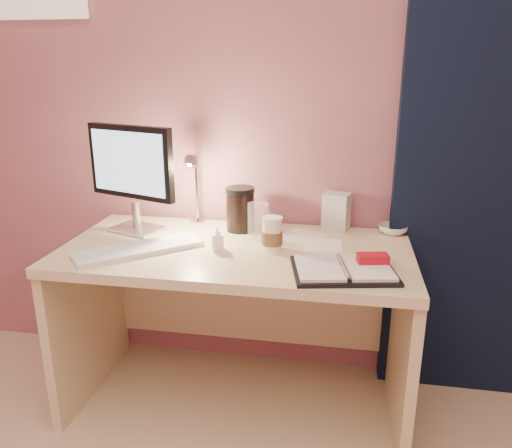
% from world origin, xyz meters
% --- Properties ---
extents(room, '(3.50, 3.50, 3.50)m').
position_xyz_m(room, '(0.95, 1.69, 1.14)').
color(room, '#C6B28E').
rests_on(room, ground).
extents(desk, '(1.40, 0.70, 0.73)m').
position_xyz_m(desk, '(0.00, 1.45, 0.50)').
color(desk, beige).
rests_on(desk, ground).
extents(monitor, '(0.42, 0.22, 0.46)m').
position_xyz_m(monitor, '(-0.48, 1.51, 1.01)').
color(monitor, silver).
rests_on(monitor, desk).
extents(keyboard, '(0.47, 0.44, 0.02)m').
position_xyz_m(keyboard, '(-0.37, 1.27, 0.74)').
color(keyboard, white).
rests_on(keyboard, desk).
extents(planner, '(0.40, 0.33, 0.06)m').
position_xyz_m(planner, '(0.44, 1.20, 0.74)').
color(planner, black).
rests_on(planner, desk).
extents(paper_b, '(0.17, 0.17, 0.00)m').
position_xyz_m(paper_b, '(0.34, 1.47, 0.73)').
color(paper_b, white).
rests_on(paper_b, desk).
extents(paper_c, '(0.23, 0.23, 0.00)m').
position_xyz_m(paper_c, '(0.25, 1.56, 0.73)').
color(paper_c, white).
rests_on(paper_c, desk).
extents(coffee_cup, '(0.08, 0.08, 0.14)m').
position_xyz_m(coffee_cup, '(0.15, 1.38, 0.79)').
color(coffee_cup, white).
rests_on(coffee_cup, desk).
extents(clear_cup, '(0.09, 0.09, 0.15)m').
position_xyz_m(clear_cup, '(0.07, 1.50, 0.81)').
color(clear_cup, white).
rests_on(clear_cup, desk).
extents(bowl, '(0.13, 0.13, 0.04)m').
position_xyz_m(bowl, '(0.64, 1.67, 0.75)').
color(bowl, silver).
rests_on(bowl, desk).
extents(lotion_bottle, '(0.06, 0.06, 0.10)m').
position_xyz_m(lotion_bottle, '(-0.07, 1.34, 0.78)').
color(lotion_bottle, white).
rests_on(lotion_bottle, desk).
extents(dark_jar, '(0.12, 0.12, 0.17)m').
position_xyz_m(dark_jar, '(-0.03, 1.60, 0.82)').
color(dark_jar, black).
rests_on(dark_jar, desk).
extents(product_box, '(0.13, 0.11, 0.17)m').
position_xyz_m(product_box, '(0.39, 1.69, 0.81)').
color(product_box, silver).
rests_on(product_box, desk).
extents(desk_lamp, '(0.09, 0.21, 0.34)m').
position_xyz_m(desk_lamp, '(-0.25, 1.59, 0.94)').
color(desk_lamp, silver).
rests_on(desk_lamp, desk).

